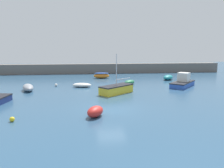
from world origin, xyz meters
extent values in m
cube|color=#2D5170|center=(0.00, 0.00, -0.10)|extent=(120.00, 120.00, 0.20)
cube|color=#66605B|center=(0.00, 28.03, 1.01)|extent=(53.70, 2.69, 2.01)
ellipsoid|color=red|center=(-1.49, -1.92, 0.42)|extent=(1.82, 2.11, 0.83)
ellipsoid|color=orange|center=(0.55, 19.82, 0.42)|extent=(2.87, 1.32, 0.84)
ellipsoid|color=#23479E|center=(0.55, 19.82, 0.89)|extent=(2.58, 1.19, 0.24)
cube|color=yellow|center=(1.38, 6.62, 0.44)|extent=(4.35, 3.98, 0.88)
cube|color=black|center=(1.38, 6.62, 0.94)|extent=(4.44, 4.06, 0.12)
cylinder|color=silver|center=(1.38, 6.62, 2.79)|extent=(0.09, 0.09, 3.81)
cylinder|color=silver|center=(2.35, 7.42, 1.63)|extent=(1.98, 1.64, 0.07)
ellipsoid|color=gray|center=(-9.49, 9.58, 0.42)|extent=(2.24, 3.60, 0.83)
cube|color=#2D56B7|center=(11.19, 10.06, 0.30)|extent=(4.78, 4.97, 0.59)
cube|color=black|center=(11.19, 10.06, 0.65)|extent=(4.88, 5.07, 0.12)
cube|color=silver|center=(11.45, 10.34, 1.27)|extent=(2.02, 2.02, 1.34)
ellipsoid|color=white|center=(-2.77, 11.39, 0.29)|extent=(2.85, 1.82, 0.57)
ellipsoid|color=#287A4C|center=(4.27, 13.05, 0.31)|extent=(2.21, 2.16, 0.62)
ellipsoid|color=teal|center=(11.64, 16.63, 0.41)|extent=(2.73, 2.96, 0.82)
sphere|color=white|center=(-6.39, 12.30, 0.20)|extent=(0.40, 0.40, 0.40)
sphere|color=yellow|center=(-7.64, -2.42, 0.19)|extent=(0.37, 0.37, 0.37)
camera|label=1|loc=(-2.14, -18.58, 5.40)|focal=35.00mm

